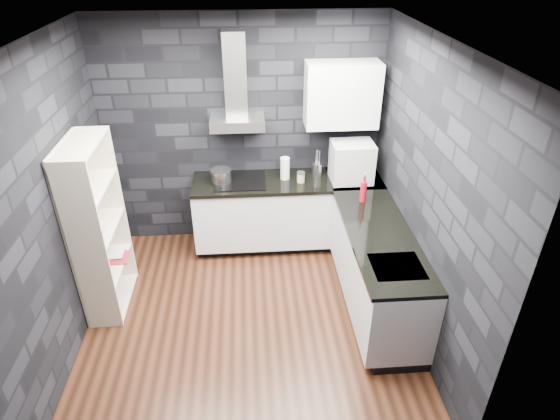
{
  "coord_description": "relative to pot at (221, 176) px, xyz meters",
  "views": [
    {
      "loc": [
        0.05,
        -3.53,
        3.38
      ],
      "look_at": [
        0.35,
        0.45,
        1.0
      ],
      "focal_mm": 30.0,
      "sensor_mm": 36.0,
      "label": 1
    }
  ],
  "objects": [
    {
      "name": "hood_chimney",
      "position": [
        0.21,
        0.21,
        1.09
      ],
      "size": [
        0.24,
        0.2,
        0.9
      ],
      "primitive_type": "cube",
      "color": "#AFB0B4",
      "rests_on": "hood_body"
    },
    {
      "name": "ground",
      "position": [
        0.26,
        -1.29,
        -0.98
      ],
      "size": [
        3.2,
        3.2,
        0.0
      ],
      "primitive_type": "plane",
      "color": "#3D1E12"
    },
    {
      "name": "wall_left",
      "position": [
        -1.36,
        -1.29,
        0.37
      ],
      "size": [
        0.05,
        3.2,
        2.7
      ],
      "primitive_type": "cube",
      "color": "black",
      "rests_on": "ground"
    },
    {
      "name": "utensil_crock",
      "position": [
        1.12,
        0.11,
        -0.01
      ],
      "size": [
        0.15,
        0.15,
        0.14
      ],
      "primitive_type": "cylinder",
      "rotation": [
        0.0,
        0.0,
        0.41
      ],
      "color": "silver",
      "rests_on": "counter_back_top"
    },
    {
      "name": "ceiling",
      "position": [
        0.26,
        -1.29,
        1.72
      ],
      "size": [
        3.2,
        3.2,
        0.0
      ],
      "primitive_type": "plane",
      "rotation": [
        3.14,
        0.0,
        0.0
      ],
      "color": "white"
    },
    {
      "name": "counter_back_top",
      "position": [
        0.76,
        0.0,
        -0.1
      ],
      "size": [
        2.2,
        0.62,
        0.04
      ],
      "primitive_type": "cube",
      "color": "black",
      "rests_on": "counter_back_cab"
    },
    {
      "name": "counter_right_top",
      "position": [
        1.55,
        -1.19,
        -0.1
      ],
      "size": [
        0.62,
        1.8,
        0.04
      ],
      "primitive_type": "cube",
      "color": "black",
      "rests_on": "counter_right_cab"
    },
    {
      "name": "cooktop",
      "position": [
        0.21,
        0.01,
        -0.07
      ],
      "size": [
        0.58,
        0.5,
        0.01
      ],
      "primitive_type": "cube",
      "color": "black",
      "rests_on": "counter_back_top"
    },
    {
      "name": "upper_cabinet",
      "position": [
        1.36,
        0.14,
        0.87
      ],
      "size": [
        0.8,
        0.35,
        0.7
      ],
      "primitive_type": "cube",
      "color": "silver",
      "rests_on": "wall_back"
    },
    {
      "name": "wall_back",
      "position": [
        0.26,
        0.34,
        0.37
      ],
      "size": [
        3.2,
        0.05,
        2.7
      ],
      "primitive_type": "cube",
      "color": "black",
      "rests_on": "ground"
    },
    {
      "name": "toekick_right",
      "position": [
        1.6,
        -1.19,
        -0.93
      ],
      "size": [
        0.5,
        1.78,
        0.1
      ],
      "primitive_type": "cube",
      "color": "black",
      "rests_on": "ground"
    },
    {
      "name": "book_second",
      "position": [
        -1.19,
        -0.72,
        -0.39
      ],
      "size": [
        0.17,
        0.02,
        0.23
      ],
      "primitive_type": "imported",
      "rotation": [
        0.0,
        0.0,
        0.02
      ],
      "color": "#B2B2B2",
      "rests_on": "bookshelf"
    },
    {
      "name": "glass_vase",
      "position": [
        0.73,
        0.05,
        0.05
      ],
      "size": [
        0.11,
        0.11,
        0.26
      ],
      "primitive_type": "cylinder",
      "rotation": [
        0.0,
        0.0,
        -0.07
      ],
      "color": "white",
      "rests_on": "counter_back_top"
    },
    {
      "name": "counter_right_cab",
      "position": [
        1.56,
        -1.19,
        -0.5
      ],
      "size": [
        0.6,
        1.8,
        0.76
      ],
      "primitive_type": "cube",
      "color": "silver",
      "rests_on": "ground"
    },
    {
      "name": "bookshelf",
      "position": [
        -1.16,
        -0.9,
        -0.08
      ],
      "size": [
        0.48,
        0.85,
        1.8
      ],
      "primitive_type": "cube",
      "rotation": [
        0.0,
        0.0,
        -0.19
      ],
      "color": "beige",
      "rests_on": "ground"
    },
    {
      "name": "fruit_bowl",
      "position": [
        -1.16,
        -0.95,
        -0.04
      ],
      "size": [
        0.22,
        0.22,
        0.05
      ],
      "primitive_type": "imported",
      "rotation": [
        0.0,
        0.0,
        -0.04
      ],
      "color": "white",
      "rests_on": "bookshelf"
    },
    {
      "name": "hood_body",
      "position": [
        0.21,
        0.14,
        0.58
      ],
      "size": [
        0.6,
        0.34,
        0.12
      ],
      "primitive_type": "cube",
      "color": "#AFB0B4",
      "rests_on": "wall_back"
    },
    {
      "name": "wall_front",
      "position": [
        0.26,
        -2.91,
        0.37
      ],
      "size": [
        3.2,
        0.05,
        2.7
      ],
      "primitive_type": "cube",
      "color": "black",
      "rests_on": "ground"
    },
    {
      "name": "counter_back_cab",
      "position": [
        0.76,
        0.01,
        -0.5
      ],
      "size": [
        2.2,
        0.6,
        0.76
      ],
      "primitive_type": "cube",
      "color": "silver",
      "rests_on": "ground"
    },
    {
      "name": "pot",
      "position": [
        0.0,
        0.0,
        0.0
      ],
      "size": [
        0.28,
        0.28,
        0.13
      ],
      "primitive_type": "cylinder",
      "rotation": [
        0.0,
        0.0,
        0.3
      ],
      "color": "silver",
      "rests_on": "cooktop"
    },
    {
      "name": "sink_rim",
      "position": [
        1.56,
        -1.69,
        -0.09
      ],
      "size": [
        0.44,
        0.4,
        0.01
      ],
      "primitive_type": "cube",
      "color": "#AFB0B4",
      "rests_on": "counter_right_top"
    },
    {
      "name": "book_red",
      "position": [
        -1.15,
        -0.79,
        -0.41
      ],
      "size": [
        0.18,
        0.04,
        0.25
      ],
      "primitive_type": "imported",
      "rotation": [
        0.0,
        0.0,
        0.07
      ],
      "color": "maroon",
      "rests_on": "bookshelf"
    },
    {
      "name": "storage_jar",
      "position": [
        0.91,
        -0.05,
        -0.03
      ],
      "size": [
        0.1,
        0.1,
        0.11
      ],
      "primitive_type": "cylinder",
      "rotation": [
        0.0,
        0.0,
        0.16
      ],
      "color": "tan",
      "rests_on": "counter_back_top"
    },
    {
      "name": "wall_right",
      "position": [
        1.89,
        -1.29,
        0.37
      ],
      "size": [
        0.05,
        3.2,
        2.7
      ],
      "primitive_type": "cube",
      "color": "black",
      "rests_on": "ground"
    },
    {
      "name": "toekick_back",
      "position": [
        0.76,
        0.05,
        -0.93
      ],
      "size": [
        2.18,
        0.5,
        0.1
      ],
      "primitive_type": "cube",
      "color": "black",
      "rests_on": "ground"
    },
    {
      "name": "red_bottle",
      "position": [
        1.52,
        -0.55,
        0.04
      ],
      "size": [
        0.08,
        0.08,
        0.23
      ],
      "primitive_type": "cylinder",
      "rotation": [
        0.0,
        0.0,
        0.25
      ],
      "color": "maroon",
      "rests_on": "counter_right_top"
    },
    {
      "name": "counter_corner_top",
      "position": [
        1.56,
        0.01,
        -0.1
      ],
      "size": [
        0.62,
        0.62,
        0.04
      ],
      "primitive_type": "cube",
      "color": "black",
      "rests_on": "counter_right_cab"
    },
    {
      "name": "appliance_garage",
      "position": [
        1.49,
        -0.04,
        0.15
      ],
      "size": [
        0.47,
        0.37,
        0.46
      ],
      "primitive_type": "cube",
      "rotation": [
        0.0,
        0.0,
        0.02
      ],
      "color": "silver",
      "rests_on": "counter_back_top"
    }
  ]
}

